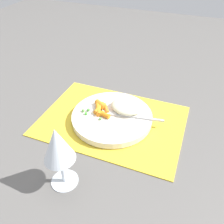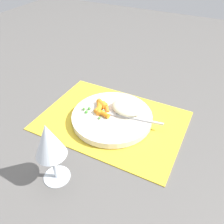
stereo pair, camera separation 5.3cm
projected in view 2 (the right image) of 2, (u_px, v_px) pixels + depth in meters
name	position (u px, v px, depth m)	size (l,w,h in m)	color
ground_plane	(112.00, 121.00, 0.72)	(2.40, 2.40, 0.00)	#565451
placemat	(112.00, 120.00, 0.72)	(0.43, 0.31, 0.01)	gold
plate	(112.00, 117.00, 0.71)	(0.24, 0.24, 0.02)	silver
rice_mound	(128.00, 107.00, 0.71)	(0.10, 0.09, 0.03)	beige
carrot_portion	(102.00, 108.00, 0.72)	(0.07, 0.07, 0.02)	orange
pea_scatter	(96.00, 110.00, 0.72)	(0.09, 0.08, 0.01)	#47963B
fork	(125.00, 117.00, 0.69)	(0.19, 0.04, 0.01)	silver
wine_glass	(49.00, 142.00, 0.49)	(0.07, 0.07, 0.17)	silver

